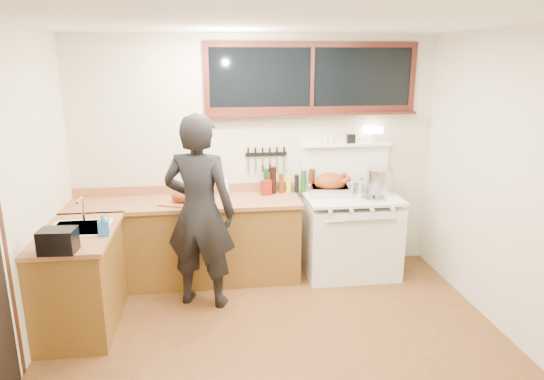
{
  "coord_description": "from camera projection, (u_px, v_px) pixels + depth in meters",
  "views": [
    {
      "loc": [
        -0.52,
        -3.51,
        2.35
      ],
      "look_at": [
        0.05,
        0.85,
        1.15
      ],
      "focal_mm": 32.0,
      "sensor_mm": 36.0,
      "label": 1
    }
  ],
  "objects": [
    {
      "name": "ground_plane",
      "position": [
        279.0,
        351.0,
        4.04
      ],
      "size": [
        4.0,
        3.5,
        0.02
      ],
      "primitive_type": "cube",
      "color": "#563216"
    },
    {
      "name": "room_shell",
      "position": [
        280.0,
        155.0,
        3.6
      ],
      "size": [
        4.1,
        3.6,
        2.65
      ],
      "color": "beige",
      "rests_on": "ground"
    },
    {
      "name": "counter_back",
      "position": [
        186.0,
        240.0,
        5.21
      ],
      "size": [
        2.44,
        0.64,
        1.0
      ],
      "color": "brown",
      "rests_on": "ground"
    },
    {
      "name": "counter_left",
      "position": [
        80.0,
        279.0,
        4.3
      ],
      "size": [
        0.64,
        1.09,
        0.9
      ],
      "color": "brown",
      "rests_on": "ground"
    },
    {
      "name": "sink_unit",
      "position": [
        80.0,
        234.0,
        4.28
      ],
      "size": [
        0.5,
        0.45,
        0.37
      ],
      "color": "white",
      "rests_on": "counter_left"
    },
    {
      "name": "vintage_stove",
      "position": [
        350.0,
        233.0,
        5.39
      ],
      "size": [
        1.02,
        0.74,
        1.61
      ],
      "color": "white",
      "rests_on": "ground"
    },
    {
      "name": "back_window",
      "position": [
        312.0,
        85.0,
        5.22
      ],
      "size": [
        2.32,
        0.13,
        0.77
      ],
      "color": "black",
      "rests_on": "room_shell"
    },
    {
      "name": "knife_strip",
      "position": [
        266.0,
        155.0,
        5.36
      ],
      "size": [
        0.46,
        0.03,
        0.28
      ],
      "color": "black",
      "rests_on": "room_shell"
    },
    {
      "name": "man",
      "position": [
        200.0,
        212.0,
        4.58
      ],
      "size": [
        0.79,
        0.65,
        1.88
      ],
      "color": "black",
      "rests_on": "ground"
    },
    {
      "name": "soap_bottle",
      "position": [
        103.0,
        225.0,
        4.07
      ],
      "size": [
        0.1,
        0.1,
        0.19
      ],
      "color": "#2165A9",
      "rests_on": "counter_left"
    },
    {
      "name": "toaster",
      "position": [
        58.0,
        241.0,
        3.72
      ],
      "size": [
        0.28,
        0.2,
        0.19
      ],
      "color": "black",
      "rests_on": "counter_left"
    },
    {
      "name": "cutting_board",
      "position": [
        182.0,
        199.0,
        4.97
      ],
      "size": [
        0.48,
        0.43,
        0.14
      ],
      "color": "#9A603D",
      "rests_on": "counter_back"
    },
    {
      "name": "roast_turkey",
      "position": [
        330.0,
        186.0,
        5.29
      ],
      "size": [
        0.49,
        0.39,
        0.25
      ],
      "color": "silver",
      "rests_on": "vintage_stove"
    },
    {
      "name": "stockpot",
      "position": [
        379.0,
        181.0,
        5.35
      ],
      "size": [
        0.36,
        0.36,
        0.27
      ],
      "color": "silver",
      "rests_on": "vintage_stove"
    },
    {
      "name": "saucepan",
      "position": [
        361.0,
        187.0,
        5.37
      ],
      "size": [
        0.22,
        0.31,
        0.13
      ],
      "color": "silver",
      "rests_on": "vintage_stove"
    },
    {
      "name": "pot_lid",
      "position": [
        374.0,
        198.0,
        5.15
      ],
      "size": [
        0.29,
        0.29,
        0.04
      ],
      "color": "silver",
      "rests_on": "vintage_stove"
    },
    {
      "name": "coffee_tin",
      "position": [
        266.0,
        187.0,
        5.3
      ],
      "size": [
        0.12,
        0.1,
        0.16
      ],
      "color": "maroon",
      "rests_on": "counter_back"
    },
    {
      "name": "pitcher",
      "position": [
        225.0,
        189.0,
        5.23
      ],
      "size": [
        0.11,
        0.11,
        0.18
      ],
      "color": "white",
      "rests_on": "counter_back"
    },
    {
      "name": "bottle_cluster",
      "position": [
        287.0,
        181.0,
        5.37
      ],
      "size": [
        0.58,
        0.07,
        0.3
      ],
      "color": "black",
      "rests_on": "counter_back"
    }
  ]
}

